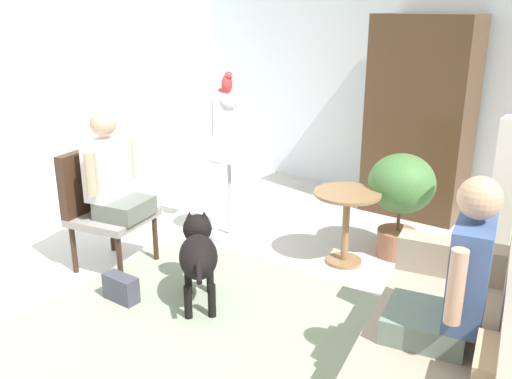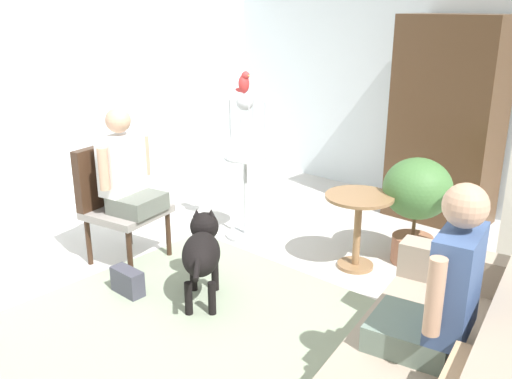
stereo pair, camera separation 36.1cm
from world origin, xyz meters
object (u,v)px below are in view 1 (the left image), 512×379
at_px(couch, 455,359).
at_px(round_end_table, 346,215).
at_px(person_on_armchair, 112,174).
at_px(bird_cage_stand, 229,170).
at_px(parrot, 227,83).
at_px(dog, 198,252).
at_px(handbag, 121,288).
at_px(armoire_cabinet, 420,118).
at_px(armchair, 100,200).
at_px(column_lamp, 503,210).
at_px(person_on_couch, 456,280).
at_px(potted_plant, 401,192).

relative_size(couch, round_end_table, 3.01).
distance_m(person_on_armchair, round_end_table, 1.91).
distance_m(bird_cage_stand, parrot, 0.77).
xyz_separation_m(dog, handbag, (-0.46, -0.34, -0.29)).
xyz_separation_m(round_end_table, armoire_cabinet, (0.02, 1.51, 0.56)).
height_order(person_on_armchair, round_end_table, person_on_armchair).
bearing_deg(round_end_table, bird_cage_stand, -172.88).
bearing_deg(parrot, dog, -62.37).
bearing_deg(dog, armchair, 179.74).
distance_m(dog, column_lamp, 2.22).
bearing_deg(dog, person_on_couch, -2.58).
bearing_deg(bird_cage_stand, person_on_couch, -25.59).
bearing_deg(round_end_table, armoire_cabinet, 89.38).
xyz_separation_m(dog, parrot, (-0.55, 1.04, 1.04)).
distance_m(armchair, person_on_armchair, 0.28).
bearing_deg(handbag, parrot, 93.48).
bearing_deg(column_lamp, couch, -84.69).
height_order(person_on_armchair, potted_plant, person_on_armchair).
relative_size(armchair, column_lamp, 0.73).
height_order(couch, bird_cage_stand, bird_cage_stand).
relative_size(dog, potted_plant, 0.73).
height_order(person_on_couch, parrot, parrot).
bearing_deg(armoire_cabinet, couch, -65.35).
xyz_separation_m(person_on_couch, column_lamp, (-0.10, 1.48, -0.10)).
bearing_deg(round_end_table, person_on_couch, -45.59).
relative_size(parrot, potted_plant, 0.21).
height_order(person_on_armchair, column_lamp, column_lamp).
bearing_deg(armoire_cabinet, round_end_table, -90.62).
bearing_deg(armchair, person_on_couch, -1.73).
bearing_deg(person_on_armchair, armoire_cabinet, 60.63).
bearing_deg(bird_cage_stand, round_end_table, 7.12).
bearing_deg(person_on_couch, dog, 177.42).
distance_m(couch, person_on_couch, 0.48).
distance_m(couch, handbag, 2.33).
xyz_separation_m(person_on_armchair, handbag, (0.45, -0.37, -0.70)).
xyz_separation_m(bird_cage_stand, handbag, (0.08, -1.38, -0.55)).
distance_m(dog, handbag, 0.64).
xyz_separation_m(person_on_couch, person_on_armchair, (-2.72, 0.11, 0.04)).
distance_m(armchair, dog, 1.07).
height_order(bird_cage_stand, potted_plant, bird_cage_stand).
xyz_separation_m(couch, person_on_couch, (-0.04, -0.04, 0.48)).
bearing_deg(person_on_armchair, column_lamp, 27.47).
xyz_separation_m(couch, bird_cage_stand, (-2.38, 1.09, 0.37)).
relative_size(person_on_couch, parrot, 4.82).
height_order(bird_cage_stand, handbag, bird_cage_stand).
relative_size(bird_cage_stand, column_lamp, 1.00).
bearing_deg(dog, bird_cage_stand, 117.31).
bearing_deg(armchair, potted_plant, 39.21).
height_order(person_on_armchair, handbag, person_on_armchair).
relative_size(person_on_couch, armoire_cabinet, 0.46).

